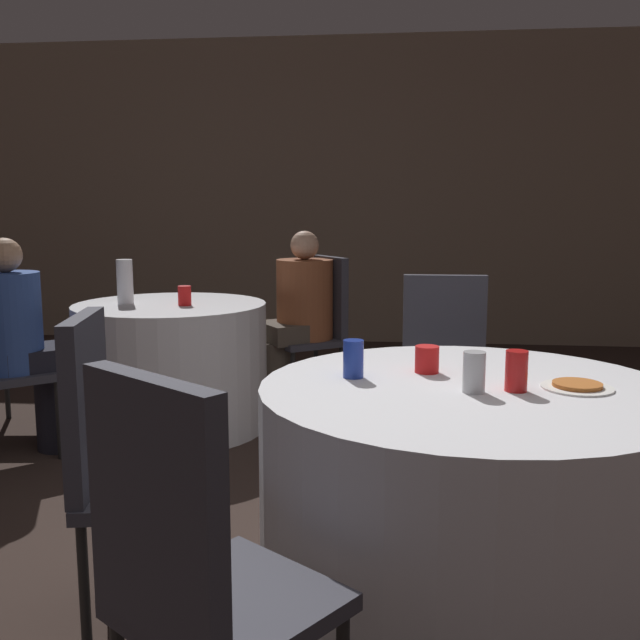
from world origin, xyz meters
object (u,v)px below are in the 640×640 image
(table_near, at_px, (467,498))
(chair_near_north, at_px, (444,363))
(person_floral_shirt, at_px, (295,319))
(pizza_plate_near, at_px, (577,386))
(bottle_far, at_px, (125,282))
(chair_far_northeast, at_px, (319,319))
(chair_far_west, at_px, (2,332))
(soda_can_blue, at_px, (353,359))
(table_far, at_px, (172,366))
(chair_near_southwest, at_px, (191,564))
(soda_can_red, at_px, (516,371))
(soda_can_silver, at_px, (474,372))
(person_blue_shirt, at_px, (26,348))
(chair_near_west, at_px, (116,448))

(table_near, distance_m, chair_near_north, 1.08)
(table_near, xyz_separation_m, person_floral_shirt, (-0.86, 2.20, 0.21))
(pizza_plate_near, xyz_separation_m, bottle_far, (-2.07, 1.69, 0.12))
(chair_far_northeast, height_order, bottle_far, bottle_far)
(chair_near_north, height_order, pizza_plate_near, chair_near_north)
(chair_far_west, bearing_deg, soda_can_blue, 46.76)
(table_far, distance_m, person_floral_shirt, 0.83)
(table_near, height_order, bottle_far, bottle_far)
(chair_near_southwest, height_order, chair_far_northeast, same)
(chair_far_northeast, bearing_deg, table_near, 162.54)
(soda_can_blue, bearing_deg, chair_near_southwest, -105.67)
(table_near, bearing_deg, bottle_far, 135.96)
(pizza_plate_near, bearing_deg, bottle_far, 140.80)
(table_near, relative_size, soda_can_red, 10.60)
(soda_can_silver, bearing_deg, bottle_far, 134.77)
(pizza_plate_near, xyz_separation_m, soda_can_red, (-0.19, -0.05, 0.05))
(table_far, distance_m, bottle_far, 0.55)
(table_far, distance_m, pizza_plate_near, 2.55)
(person_floral_shirt, bearing_deg, pizza_plate_near, 173.28)
(chair_near_southwest, relative_size, person_blue_shirt, 0.86)
(table_far, bearing_deg, soda_can_red, -47.42)
(table_far, xyz_separation_m, chair_near_southwest, (0.89, -2.60, 0.20))
(pizza_plate_near, xyz_separation_m, soda_can_silver, (-0.32, -0.08, 0.05))
(chair_far_west, xyz_separation_m, soda_can_blue, (2.10, -1.55, 0.22))
(table_far, height_order, bottle_far, bottle_far)
(table_far, height_order, person_blue_shirt, person_blue_shirt)
(chair_near_southwest, height_order, person_blue_shirt, person_blue_shirt)
(chair_near_west, relative_size, person_blue_shirt, 0.86)
(chair_far_northeast, distance_m, soda_can_blue, 2.26)
(table_far, distance_m, person_blue_shirt, 0.81)
(chair_near_north, relative_size, chair_far_northeast, 1.00)
(chair_far_west, bearing_deg, person_blue_shirt, 34.98)
(pizza_plate_near, relative_size, soda_can_blue, 1.75)
(soda_can_silver, xyz_separation_m, bottle_far, (-1.76, 1.77, 0.06))
(chair_near_west, distance_m, chair_far_northeast, 2.53)
(chair_near_north, distance_m, chair_far_west, 2.52)
(chair_near_west, relative_size, soda_can_blue, 7.83)
(chair_near_west, bearing_deg, table_near, 90.00)
(chair_near_west, xyz_separation_m, chair_far_northeast, (0.32, 2.51, 0.00))
(chair_far_northeast, distance_m, pizza_plate_near, 2.52)
(chair_near_southwest, xyz_separation_m, person_floral_shirt, (-0.23, 3.06, 0.02))
(pizza_plate_near, relative_size, bottle_far, 0.85)
(chair_far_west, bearing_deg, chair_near_north, 70.32)
(chair_far_west, height_order, person_blue_shirt, person_blue_shirt)
(person_blue_shirt, bearing_deg, pizza_plate_near, 21.47)
(soda_can_silver, bearing_deg, table_near, 91.32)
(chair_near_west, distance_m, chair_near_north, 1.65)
(chair_near_north, bearing_deg, person_floral_shirt, -53.54)
(person_floral_shirt, xyz_separation_m, soda_can_red, (0.99, -2.24, 0.21))
(chair_near_west, xyz_separation_m, chair_far_west, (-1.42, 1.84, 0.00))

